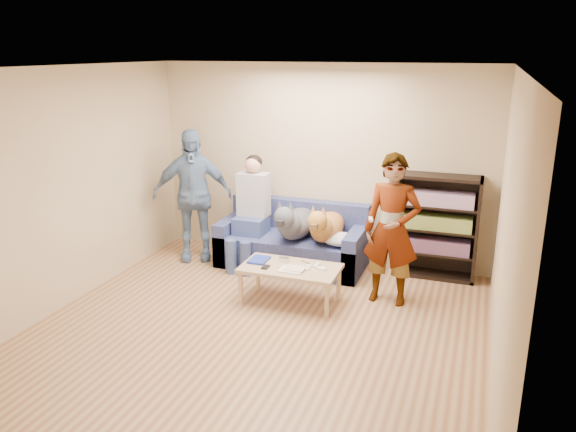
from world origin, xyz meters
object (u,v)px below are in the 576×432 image
at_px(person_standing_left, 192,195).
at_px(coffee_table, 290,271).
at_px(person_standing_right, 392,230).
at_px(dog_gray, 295,223).
at_px(sofa, 293,244).
at_px(dog_tan, 326,226).
at_px(notebook_blue, 259,260).
at_px(camera_silver, 284,260).
at_px(person_seated, 251,207).
at_px(bookshelf, 437,224).

distance_m(person_standing_left, coffee_table, 1.97).
distance_m(person_standing_right, dog_gray, 1.43).
bearing_deg(sofa, dog_gray, -63.10).
height_order(person_standing_right, dog_tan, person_standing_right).
height_order(notebook_blue, dog_gray, dog_gray).
xyz_separation_m(camera_silver, coffee_table, (0.12, -0.12, -0.07)).
height_order(dog_gray, dog_tan, dog_gray).
xyz_separation_m(notebook_blue, sofa, (0.05, 1.04, -0.15)).
xyz_separation_m(person_standing_right, person_seated, (-1.94, 0.57, -0.08)).
bearing_deg(coffee_table, bookshelf, 42.25).
bearing_deg(person_seated, bookshelf, 8.75).
xyz_separation_m(notebook_blue, dog_gray, (0.14, 0.87, 0.20)).
bearing_deg(sofa, notebook_blue, -93.00).
bearing_deg(bookshelf, dog_tan, -164.37).
distance_m(camera_silver, bookshelf, 1.99).
xyz_separation_m(person_seated, coffee_table, (0.89, -0.96, -0.40)).
distance_m(sofa, dog_tan, 0.61).
bearing_deg(bookshelf, person_standing_left, -171.72).
height_order(person_seated, bookshelf, person_seated).
xyz_separation_m(person_standing_right, dog_tan, (-0.91, 0.56, -0.23)).
bearing_deg(bookshelf, camera_silver, -142.66).
xyz_separation_m(person_standing_left, coffee_table, (1.69, -0.86, -0.52)).
bearing_deg(dog_tan, person_standing_right, -31.74).
bearing_deg(coffee_table, person_standing_left, 152.93).
height_order(camera_silver, person_seated, person_seated).
bearing_deg(person_standing_right, notebook_blue, -164.26).
xyz_separation_m(person_standing_right, coffee_table, (-1.05, -0.39, -0.48)).
bearing_deg(person_standing_left, coffee_table, -51.99).
xyz_separation_m(dog_tan, coffee_table, (-0.14, -0.95, -0.25)).
height_order(dog_tan, coffee_table, dog_tan).
xyz_separation_m(camera_silver, sofa, (-0.23, 0.97, -0.16)).
height_order(person_standing_right, person_standing_left, person_standing_left).
xyz_separation_m(dog_gray, coffee_table, (0.26, -0.92, -0.26)).
bearing_deg(sofa, person_standing_right, -26.67).
height_order(sofa, person_seated, person_seated).
height_order(coffee_table, bookshelf, bookshelf).
height_order(person_standing_left, dog_tan, person_standing_left).
bearing_deg(dog_tan, person_standing_left, -177.22).
height_order(notebook_blue, dog_tan, dog_tan).
relative_size(notebook_blue, bookshelf, 0.20).
relative_size(dog_tan, bookshelf, 0.89).
bearing_deg(coffee_table, person_standing_right, 20.27).
relative_size(person_standing_right, camera_silver, 15.44).
bearing_deg(bookshelf, coffee_table, -137.75).
distance_m(person_standing_right, coffee_table, 1.21).
bearing_deg(person_seated, person_standing_right, -16.50).
relative_size(sofa, dog_gray, 1.52).
height_order(camera_silver, dog_tan, dog_tan).
height_order(person_standing_right, coffee_table, person_standing_right).
relative_size(person_standing_right, notebook_blue, 6.53).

